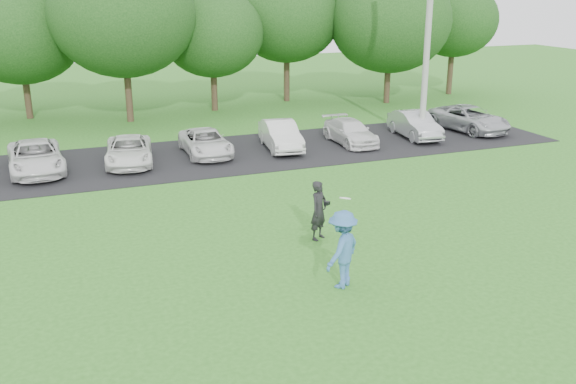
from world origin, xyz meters
name	(u,v)px	position (x,y,z in m)	size (l,w,h in m)	color
ground	(339,284)	(0.00, 0.00, 0.00)	(100.00, 100.00, 0.00)	#2C681D
parking_lot	(207,156)	(0.00, 13.00, 0.01)	(32.00, 6.50, 0.03)	black
utility_pole	(428,30)	(10.12, 12.33, 5.04)	(0.28, 0.28, 10.09)	#989893
frisbee_player	(342,249)	(-0.01, -0.13, 0.97)	(1.43, 1.31, 2.31)	#38679F
camera_bystander	(319,210)	(0.69, 2.85, 0.86)	(0.75, 0.69, 1.73)	black
parked_cars	(211,142)	(0.16, 12.99, 0.60)	(28.88, 4.65, 1.23)	silver
tree_row	(186,24)	(1.51, 22.76, 4.91)	(42.39, 9.85, 8.64)	#38281C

